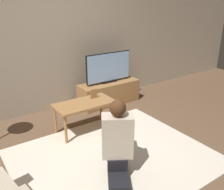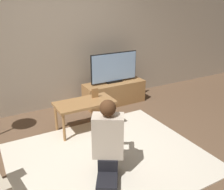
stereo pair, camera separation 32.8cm
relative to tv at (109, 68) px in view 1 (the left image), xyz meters
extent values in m
plane|color=brown|center=(-0.95, -1.52, -0.71)|extent=(10.00, 10.00, 0.00)
cube|color=tan|center=(-0.95, 0.41, 0.59)|extent=(10.00, 0.06, 2.60)
cube|color=beige|center=(-0.95, -1.52, -0.70)|extent=(2.38, 1.98, 0.02)
cube|color=olive|center=(0.00, 0.00, -0.50)|extent=(1.18, 0.41, 0.43)
cube|color=black|center=(0.00, 0.00, -0.27)|extent=(0.32, 0.08, 0.04)
cube|color=black|center=(0.00, 0.00, 0.01)|extent=(0.94, 0.03, 0.54)
cube|color=#8CB2E0|center=(0.00, 0.00, 0.01)|extent=(0.91, 0.04, 0.51)
cube|color=olive|center=(-0.90, -0.69, -0.26)|extent=(0.89, 0.45, 0.04)
cylinder|color=olive|center=(-1.30, -0.88, -0.50)|extent=(0.04, 0.04, 0.43)
cylinder|color=olive|center=(-0.50, -0.88, -0.50)|extent=(0.04, 0.04, 0.43)
cylinder|color=olive|center=(-1.30, -0.51, -0.50)|extent=(0.04, 0.04, 0.43)
cylinder|color=olive|center=(-0.50, -0.51, -0.50)|extent=(0.04, 0.04, 0.43)
cube|color=black|center=(-1.18, -1.94, -0.64)|extent=(0.41, 0.48, 0.11)
cube|color=black|center=(-1.10, -1.80, -0.52)|extent=(0.31, 0.32, 0.14)
cube|color=#C1B29E|center=(-1.10, -1.80, -0.20)|extent=(0.39, 0.35, 0.49)
sphere|color=#DBAD8E|center=(-1.10, -1.80, 0.13)|extent=(0.17, 0.17, 0.17)
sphere|color=#4C2D19|center=(-1.11, -1.82, 0.14)|extent=(0.17, 0.17, 0.17)
cube|color=black|center=(-0.90, -1.49, -0.18)|extent=(0.13, 0.11, 0.04)
cylinder|color=#C1B29E|center=(-0.88, -1.64, -0.18)|extent=(0.22, 0.29, 0.07)
cylinder|color=#C1B29E|center=(-1.05, -1.53, -0.18)|extent=(0.22, 0.29, 0.07)
cube|color=olive|center=(-0.69, -0.62, -0.17)|extent=(0.11, 0.01, 0.15)
camera|label=1|loc=(-2.49, -3.72, 1.20)|focal=40.00mm
camera|label=2|loc=(-2.21, -3.89, 1.20)|focal=40.00mm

